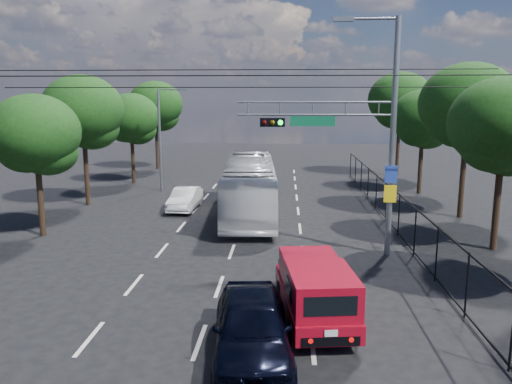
# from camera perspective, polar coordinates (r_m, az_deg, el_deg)

# --- Properties ---
(ground) EXTENTS (120.00, 120.00, 0.00)m
(ground) POSITION_cam_1_polar(r_m,az_deg,el_deg) (13.97, -6.48, -16.66)
(ground) COLOR black
(ground) RESTS_ON ground
(lane_markings) EXTENTS (6.12, 38.00, 0.01)m
(lane_markings) POSITION_cam_1_polar(r_m,az_deg,el_deg) (27.08, -1.43, -3.02)
(lane_markings) COLOR beige
(lane_markings) RESTS_ON ground
(signal_mast) EXTENTS (6.43, 0.39, 9.50)m
(signal_mast) POSITION_cam_1_polar(r_m,az_deg,el_deg) (20.47, 12.06, 7.18)
(signal_mast) COLOR slate
(signal_mast) RESTS_ON ground
(streetlight_left) EXTENTS (2.09, 0.22, 7.08)m
(streetlight_left) POSITION_cam_1_polar(r_m,az_deg,el_deg) (35.36, -10.69, 6.46)
(streetlight_left) COLOR slate
(streetlight_left) RESTS_ON ground
(utility_wires) EXTENTS (22.00, 5.04, 0.74)m
(utility_wires) POSITION_cam_1_polar(r_m,az_deg,el_deg) (21.19, -2.73, 12.90)
(utility_wires) COLOR black
(utility_wires) RESTS_ON ground
(fence_right) EXTENTS (0.06, 34.03, 2.00)m
(fence_right) POSITION_cam_1_polar(r_m,az_deg,el_deg) (25.54, 15.46, -1.87)
(fence_right) COLOR black
(fence_right) RESTS_ON ground
(tree_right_b) EXTENTS (4.50, 4.50, 7.31)m
(tree_right_b) POSITION_cam_1_polar(r_m,az_deg,el_deg) (23.10, 26.45, 6.22)
(tree_right_b) COLOR black
(tree_right_b) RESTS_ON ground
(tree_right_c) EXTENTS (5.10, 5.10, 8.29)m
(tree_right_c) POSITION_cam_1_polar(r_m,az_deg,el_deg) (28.88, 23.05, 8.49)
(tree_right_c) COLOR black
(tree_right_c) RESTS_ON ground
(tree_right_d) EXTENTS (4.32, 4.32, 7.02)m
(tree_right_d) POSITION_cam_1_polar(r_m,az_deg,el_deg) (35.48, 18.57, 7.59)
(tree_right_d) COLOR black
(tree_right_d) RESTS_ON ground
(tree_right_e) EXTENTS (5.28, 5.28, 8.58)m
(tree_right_e) POSITION_cam_1_polar(r_m,az_deg,el_deg) (43.27, 16.16, 9.60)
(tree_right_e) COLOR black
(tree_right_e) RESTS_ON ground
(tree_left_b) EXTENTS (4.08, 4.08, 6.63)m
(tree_left_b) POSITION_cam_1_polar(r_m,az_deg,el_deg) (25.07, -23.82, 5.59)
(tree_left_b) COLOR black
(tree_left_b) RESTS_ON ground
(tree_left_c) EXTENTS (4.80, 4.80, 7.80)m
(tree_left_c) POSITION_cam_1_polar(r_m,az_deg,el_deg) (31.63, -19.13, 8.24)
(tree_left_c) COLOR black
(tree_left_c) RESTS_ON ground
(tree_left_d) EXTENTS (4.20, 4.20, 6.83)m
(tree_left_d) POSITION_cam_1_polar(r_m,az_deg,el_deg) (39.05, -14.04, 7.85)
(tree_left_d) COLOR black
(tree_left_d) RESTS_ON ground
(tree_left_e) EXTENTS (4.92, 4.92, 7.99)m
(tree_left_e) POSITION_cam_1_polar(r_m,az_deg,el_deg) (46.77, -11.38, 9.36)
(tree_left_e) COLOR black
(tree_left_e) RESTS_ON ground
(red_pickup) EXTENTS (2.33, 5.02, 1.80)m
(red_pickup) POSITION_cam_1_polar(r_m,az_deg,el_deg) (14.81, 6.73, -10.94)
(red_pickup) COLOR black
(red_pickup) RESTS_ON ground
(navy_hatchback) EXTENTS (2.34, 4.90, 1.62)m
(navy_hatchback) POSITION_cam_1_polar(r_m,az_deg,el_deg) (12.82, -0.49, -15.17)
(navy_hatchback) COLOR black
(navy_hatchback) RESTS_ON ground
(white_bus) EXTENTS (3.35, 11.58, 3.19)m
(white_bus) POSITION_cam_1_polar(r_m,az_deg,el_deg) (27.51, -0.75, 0.58)
(white_bus) COLOR silver
(white_bus) RESTS_ON ground
(white_van) EXTENTS (1.52, 3.93, 1.28)m
(white_van) POSITION_cam_1_polar(r_m,az_deg,el_deg) (29.37, -8.10, -0.78)
(white_van) COLOR white
(white_van) RESTS_ON ground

